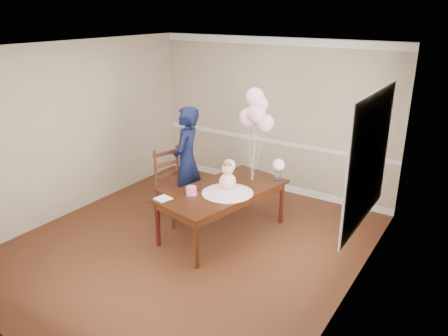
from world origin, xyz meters
TOP-DOWN VIEW (x-y plane):
  - floor at (0.00, 0.00)m, footprint 4.50×5.00m
  - ceiling at (0.00, 0.00)m, footprint 4.50×5.00m
  - wall_back at (0.00, 2.50)m, footprint 4.50×0.02m
  - wall_front at (0.00, -2.50)m, footprint 4.50×0.02m
  - wall_left at (-2.25, 0.00)m, footprint 0.02×5.00m
  - wall_right at (2.25, 0.00)m, footprint 0.02×5.00m
  - chair_rail_trim at (0.00, 2.49)m, footprint 4.50×0.02m
  - crown_molding at (0.00, 2.49)m, footprint 4.50×0.02m
  - baseboard_trim at (0.00, 2.49)m, footprint 4.50×0.02m
  - window_frame at (2.23, 0.50)m, footprint 0.02×1.66m
  - window_blinds at (2.21, 0.50)m, footprint 0.01×1.50m
  - dining_table_top at (0.24, 0.53)m, footprint 1.33×2.07m
  - table_apron at (0.24, 0.53)m, footprint 1.21×1.95m
  - table_leg_fl at (-0.33, -0.25)m, footprint 0.08×0.08m
  - table_leg_fr at (0.45, -0.41)m, footprint 0.08×0.08m
  - table_leg_bl at (0.02, 1.47)m, footprint 0.08×0.08m
  - table_leg_br at (0.81, 1.31)m, footprint 0.08×0.08m
  - baby_skirt at (0.37, 0.45)m, footprint 0.86×0.86m
  - baby_torso at (0.37, 0.45)m, footprint 0.23×0.23m
  - baby_head at (0.37, 0.45)m, footprint 0.16×0.16m
  - baby_hair at (0.37, 0.45)m, footprint 0.11×0.11m
  - cake_platter at (-0.04, 0.15)m, footprint 0.25×0.25m
  - birthday_cake at (-0.04, 0.15)m, footprint 0.17×0.17m
  - cake_flower_a at (-0.04, 0.15)m, footprint 0.03×0.03m
  - cake_flower_b at (-0.00, 0.16)m, footprint 0.03×0.03m
  - rose_vase_near at (0.16, 0.84)m, footprint 0.11×0.11m
  - roses_near at (0.16, 0.84)m, footprint 0.18×0.18m
  - rose_vase_far at (0.76, 1.25)m, footprint 0.11×0.11m
  - roses_far at (0.76, 1.25)m, footprint 0.18×0.18m
  - napkin at (-0.25, -0.20)m, footprint 0.23×0.23m
  - balloon_weight at (0.44, 1.03)m, footprint 0.05×0.05m
  - balloon_a at (0.35, 1.04)m, footprint 0.27×0.27m
  - balloon_b at (0.52, 0.96)m, footprint 0.27×0.27m
  - balloon_c at (0.48, 1.11)m, footprint 0.27×0.27m
  - balloon_d at (0.39, 1.15)m, footprint 0.27×0.27m
  - balloon_e at (0.59, 1.07)m, footprint 0.27×0.27m
  - balloon_ribbon_a at (0.39, 1.04)m, footprint 0.09×0.02m
  - balloon_ribbon_b at (0.48, 0.99)m, footprint 0.09×0.07m
  - balloon_ribbon_c at (0.46, 1.07)m, footprint 0.04×0.09m
  - balloon_ribbon_d at (0.41, 1.09)m, footprint 0.06×0.11m
  - balloon_ribbon_e at (0.52, 1.05)m, footprint 0.15×0.04m
  - dining_chair_seat at (-0.61, 0.51)m, footprint 0.62×0.62m
  - chair_leg_fl at (-0.87, 0.37)m, footprint 0.06×0.06m
  - chair_leg_fr at (-0.48, 0.26)m, footprint 0.06×0.06m
  - chair_leg_bl at (-0.75, 0.76)m, footprint 0.06×0.06m
  - chair_leg_br at (-0.36, 0.64)m, footprint 0.06×0.06m
  - chair_back_post_l at (-0.89, 0.38)m, footprint 0.06×0.06m
  - chair_back_post_r at (-0.77, 0.77)m, footprint 0.06×0.06m
  - chair_slat_low at (-0.83, 0.57)m, footprint 0.16×0.44m
  - chair_slat_mid at (-0.83, 0.57)m, footprint 0.16×0.44m
  - chair_slat_top at (-0.83, 0.57)m, footprint 0.16×0.44m
  - woman at (-0.65, 0.86)m, footprint 0.59×0.73m

SIDE VIEW (x-z plane):
  - floor at x=0.00m, z-range 0.00..0.00m
  - baseboard_trim at x=0.00m, z-range 0.00..0.12m
  - chair_leg_fl at x=-0.87m, z-range 0.00..0.48m
  - chair_leg_fr at x=-0.48m, z-range 0.00..0.48m
  - chair_leg_bl at x=-0.75m, z-range 0.00..0.48m
  - chair_leg_br at x=-0.36m, z-range 0.00..0.48m
  - table_leg_fl at x=-0.33m, z-range 0.00..0.67m
  - table_leg_fr at x=0.45m, z-range 0.00..0.67m
  - table_leg_bl at x=0.02m, z-range 0.00..0.67m
  - table_leg_br at x=0.81m, z-range 0.00..0.67m
  - dining_chair_seat at x=-0.61m, z-range 0.48..0.53m
  - table_apron at x=0.24m, z-range 0.57..0.67m
  - dining_table_top at x=0.24m, z-range 0.67..0.72m
  - chair_slat_low at x=-0.83m, z-range 0.67..0.72m
  - cake_platter at x=-0.04m, z-range 0.72..0.72m
  - napkin at x=-0.25m, z-range 0.72..0.73m
  - balloon_weight at x=0.44m, z-range 0.72..0.74m
  - baby_skirt at x=0.37m, z-range 0.72..0.81m
  - birthday_cake at x=-0.04m, z-range 0.72..0.82m
  - rose_vase_near at x=0.16m, z-range 0.72..0.87m
  - rose_vase_far at x=0.76m, z-range 0.72..0.87m
  - chair_back_post_l at x=-0.89m, z-range 0.52..1.14m
  - chair_back_post_r at x=-0.77m, z-range 0.52..1.14m
  - cake_flower_a at x=-0.04m, z-range 0.82..0.85m
  - cake_flower_b at x=0.00m, z-range 0.82..0.85m
  - chair_slat_mid at x=-0.83m, z-range 0.85..0.90m
  - woman at x=-0.65m, z-range 0.00..1.75m
  - baby_torso at x=0.37m, z-range 0.77..1.00m
  - chair_rail_trim at x=0.00m, z-range 0.86..0.94m
  - roses_near at x=0.16m, z-range 0.87..1.06m
  - roses_far at x=0.76m, z-range 0.87..1.06m
  - chair_slat_top at x=-0.83m, z-range 1.02..1.08m
  - baby_head at x=0.37m, z-range 0.99..1.15m
  - balloon_ribbon_e at x=0.52m, z-range 0.73..1.47m
  - baby_hair at x=0.37m, z-range 1.07..1.19m
  - balloon_ribbon_a at x=0.39m, z-range 0.73..1.53m
  - balloon_ribbon_b at x=0.48m, z-range 0.73..1.62m
  - balloon_ribbon_c at x=0.46m, z-range 0.73..1.72m
  - balloon_ribbon_d at x=0.41m, z-range 0.73..1.81m
  - wall_back at x=0.00m, z-range 0.00..2.70m
  - wall_front at x=0.00m, z-range 0.00..2.70m
  - wall_left at x=-2.25m, z-range 0.00..2.70m
  - wall_right at x=2.25m, z-range 0.00..2.70m
  - window_frame at x=2.23m, z-range 0.77..2.33m
  - window_blinds at x=2.21m, z-range 0.85..2.25m
  - balloon_e at x=0.59m, z-range 1.49..1.76m
  - balloon_a at x=0.35m, z-range 1.54..1.81m
  - balloon_b at x=0.52m, z-range 1.63..1.90m
  - balloon_c at x=0.48m, z-range 1.73..2.00m
  - balloon_d at x=0.39m, z-range 1.83..2.09m
  - crown_molding at x=0.00m, z-range 2.57..2.69m
  - ceiling at x=0.00m, z-range 2.69..2.71m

